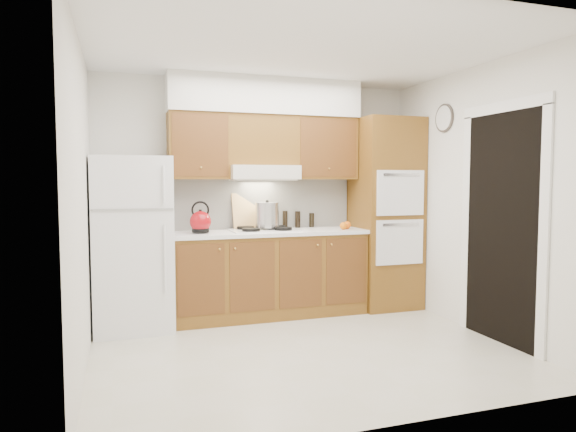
# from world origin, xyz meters

# --- Properties ---
(floor) EXTENTS (3.60, 3.60, 0.00)m
(floor) POSITION_xyz_m (0.00, 0.00, 0.00)
(floor) COLOR beige
(floor) RESTS_ON ground
(ceiling) EXTENTS (3.60, 3.60, 0.00)m
(ceiling) POSITION_xyz_m (0.00, 0.00, 2.60)
(ceiling) COLOR white
(ceiling) RESTS_ON wall_back
(wall_back) EXTENTS (3.60, 0.02, 2.60)m
(wall_back) POSITION_xyz_m (0.00, 1.50, 1.30)
(wall_back) COLOR white
(wall_back) RESTS_ON floor
(wall_left) EXTENTS (0.02, 3.00, 2.60)m
(wall_left) POSITION_xyz_m (-1.80, 0.00, 1.30)
(wall_left) COLOR white
(wall_left) RESTS_ON floor
(wall_right) EXTENTS (0.02, 3.00, 2.60)m
(wall_right) POSITION_xyz_m (1.80, 0.00, 1.30)
(wall_right) COLOR white
(wall_right) RESTS_ON floor
(fridge) EXTENTS (0.75, 0.72, 1.72)m
(fridge) POSITION_xyz_m (-1.41, 1.14, 0.86)
(fridge) COLOR white
(fridge) RESTS_ON floor
(base_cabinets) EXTENTS (2.11, 0.60, 0.90)m
(base_cabinets) POSITION_xyz_m (0.02, 1.20, 0.45)
(base_cabinets) COLOR brown
(base_cabinets) RESTS_ON floor
(countertop) EXTENTS (2.13, 0.62, 0.04)m
(countertop) POSITION_xyz_m (0.03, 1.19, 0.92)
(countertop) COLOR white
(countertop) RESTS_ON base_cabinets
(backsplash) EXTENTS (2.11, 0.03, 0.56)m
(backsplash) POSITION_xyz_m (0.02, 1.49, 1.22)
(backsplash) COLOR white
(backsplash) RESTS_ON countertop
(oven_cabinet) EXTENTS (0.70, 0.65, 2.20)m
(oven_cabinet) POSITION_xyz_m (1.44, 1.18, 1.10)
(oven_cabinet) COLOR brown
(oven_cabinet) RESTS_ON floor
(upper_cab_left) EXTENTS (0.63, 0.33, 0.70)m
(upper_cab_left) POSITION_xyz_m (-0.71, 1.33, 1.85)
(upper_cab_left) COLOR brown
(upper_cab_left) RESTS_ON wall_back
(upper_cab_right) EXTENTS (0.73, 0.33, 0.70)m
(upper_cab_right) POSITION_xyz_m (0.72, 1.33, 1.85)
(upper_cab_right) COLOR brown
(upper_cab_right) RESTS_ON wall_back
(range_hood) EXTENTS (0.75, 0.45, 0.15)m
(range_hood) POSITION_xyz_m (-0.02, 1.27, 1.57)
(range_hood) COLOR silver
(range_hood) RESTS_ON wall_back
(upper_cab_over_hood) EXTENTS (0.75, 0.33, 0.55)m
(upper_cab_over_hood) POSITION_xyz_m (-0.02, 1.33, 1.92)
(upper_cab_over_hood) COLOR brown
(upper_cab_over_hood) RESTS_ON range_hood
(soffit) EXTENTS (2.13, 0.36, 0.40)m
(soffit) POSITION_xyz_m (0.03, 1.32, 2.40)
(soffit) COLOR silver
(soffit) RESTS_ON wall_back
(cooktop) EXTENTS (0.74, 0.50, 0.01)m
(cooktop) POSITION_xyz_m (-0.02, 1.21, 0.95)
(cooktop) COLOR white
(cooktop) RESTS_ON countertop
(doorway) EXTENTS (0.02, 0.90, 2.10)m
(doorway) POSITION_xyz_m (1.79, -0.35, 1.05)
(doorway) COLOR black
(doorway) RESTS_ON floor
(wall_clock) EXTENTS (0.02, 0.30, 0.30)m
(wall_clock) POSITION_xyz_m (1.79, 0.55, 2.15)
(wall_clock) COLOR #3F3833
(wall_clock) RESTS_ON wall_right
(kettle) EXTENTS (0.24, 0.24, 0.22)m
(kettle) POSITION_xyz_m (-0.73, 1.15, 1.06)
(kettle) COLOR maroon
(kettle) RESTS_ON countertop
(cutting_board) EXTENTS (0.32, 0.14, 0.41)m
(cutting_board) POSITION_xyz_m (-0.17, 1.45, 1.14)
(cutting_board) COLOR tan
(cutting_board) RESTS_ON countertop
(stock_pot) EXTENTS (0.32, 0.32, 0.27)m
(stock_pot) POSITION_xyz_m (0.02, 1.25, 1.10)
(stock_pot) COLOR silver
(stock_pot) RESTS_ON cooktop
(condiment_a) EXTENTS (0.06, 0.06, 0.20)m
(condiment_a) POSITION_xyz_m (0.29, 1.45, 1.04)
(condiment_a) COLOR black
(condiment_a) RESTS_ON countertop
(condiment_b) EXTENTS (0.08, 0.08, 0.19)m
(condiment_b) POSITION_xyz_m (0.44, 1.42, 1.04)
(condiment_b) COLOR black
(condiment_b) RESTS_ON countertop
(condiment_c) EXTENTS (0.06, 0.06, 0.16)m
(condiment_c) POSITION_xyz_m (0.62, 1.45, 1.02)
(condiment_c) COLOR black
(condiment_c) RESTS_ON countertop
(orange_near) EXTENTS (0.10, 0.10, 0.08)m
(orange_near) POSITION_xyz_m (0.85, 1.05, 0.98)
(orange_near) COLOR orange
(orange_near) RESTS_ON countertop
(orange_far) EXTENTS (0.10, 0.10, 0.09)m
(orange_far) POSITION_xyz_m (0.92, 1.10, 0.98)
(orange_far) COLOR #FF570D
(orange_far) RESTS_ON countertop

